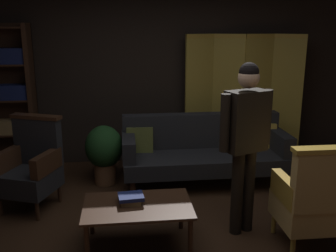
# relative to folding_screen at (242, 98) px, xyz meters

# --- Properties ---
(ground_plane) EXTENTS (10.00, 10.00, 0.00)m
(ground_plane) POSITION_rel_folding_screen_xyz_m (-1.26, -2.17, -0.99)
(ground_plane) COLOR #331E11
(back_wall) EXTENTS (7.20, 0.10, 2.80)m
(back_wall) POSITION_rel_folding_screen_xyz_m (-1.26, 0.28, 0.41)
(back_wall) COLOR black
(back_wall) RESTS_ON ground_plane
(folding_screen) EXTENTS (1.69, 0.40, 1.90)m
(folding_screen) POSITION_rel_folding_screen_xyz_m (0.00, 0.00, 0.00)
(folding_screen) COLOR #B29338
(folding_screen) RESTS_ON ground_plane
(bookshelf) EXTENTS (0.90, 0.32, 2.05)m
(bookshelf) POSITION_rel_folding_screen_xyz_m (-3.41, 0.03, 0.09)
(bookshelf) COLOR #382114
(bookshelf) RESTS_ON ground_plane
(velvet_couch) EXTENTS (2.12, 0.78, 0.88)m
(velvet_couch) POSITION_rel_folding_screen_xyz_m (-0.71, -0.72, -0.53)
(velvet_couch) COLOR #382114
(velvet_couch) RESTS_ON ground_plane
(coffee_table) EXTENTS (1.00, 0.64, 0.42)m
(coffee_table) POSITION_rel_folding_screen_xyz_m (-1.64, -2.17, -0.61)
(coffee_table) COLOR #382114
(coffee_table) RESTS_ON ground_plane
(armchair_gilt_accent) EXTENTS (0.60, 0.58, 1.04)m
(armchair_gilt_accent) POSITION_rel_folding_screen_xyz_m (-0.06, -2.39, -0.50)
(armchair_gilt_accent) COLOR #B78E33
(armchair_gilt_accent) RESTS_ON ground_plane
(armchair_wing_left) EXTENTS (0.75, 0.75, 1.04)m
(armchair_wing_left) POSITION_rel_folding_screen_xyz_m (-2.80, -1.20, -0.50)
(armchair_wing_left) COLOR #382114
(armchair_wing_left) RESTS_ON ground_plane
(standing_figure) EXTENTS (0.56, 0.34, 1.70)m
(standing_figure) POSITION_rel_folding_screen_xyz_m (-0.60, -2.02, 0.04)
(standing_figure) COLOR black
(standing_figure) RESTS_ON ground_plane
(potted_plant) EXTENTS (0.49, 0.49, 0.78)m
(potted_plant) POSITION_rel_folding_screen_xyz_m (-2.01, -0.61, -0.54)
(potted_plant) COLOR brown
(potted_plant) RESTS_ON ground_plane
(book_tan_leather) EXTENTS (0.19, 0.18, 0.04)m
(book_tan_leather) POSITION_rel_folding_screen_xyz_m (-1.70, -2.12, -0.54)
(book_tan_leather) COLOR #9E7A47
(book_tan_leather) RESTS_ON coffee_table
(book_navy_cloth) EXTENTS (0.25, 0.21, 0.04)m
(book_navy_cloth) POSITION_rel_folding_screen_xyz_m (-1.70, -2.12, -0.50)
(book_navy_cloth) COLOR navy
(book_navy_cloth) RESTS_ON book_tan_leather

